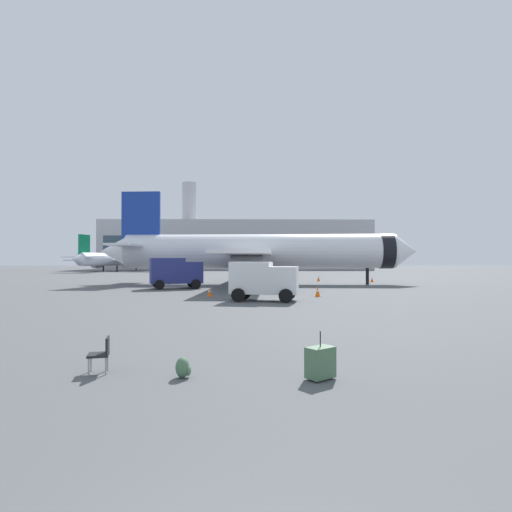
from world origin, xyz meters
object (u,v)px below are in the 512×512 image
(service_truck, at_px, (176,272))
(safety_cone_outer, at_px, (372,279))
(traveller_backpack, at_px, (183,368))
(rolling_suitcase, at_px, (320,362))
(airplane_taxiing, at_px, (114,259))
(gate_chair, at_px, (102,352))
(safety_cone_near, at_px, (319,278))
(safety_cone_far, at_px, (318,292))
(cargo_van, at_px, (263,279))
(safety_cone_mid, at_px, (210,292))
(airplane_at_gate, at_px, (257,252))

(service_truck, distance_m, safety_cone_outer, 24.90)
(traveller_backpack, bearing_deg, rolling_suitcase, -3.60)
(airplane_taxiing, xyz_separation_m, gate_chair, (28.15, -90.00, -2.33))
(safety_cone_near, distance_m, rolling_suitcase, 44.57)
(safety_cone_far, height_order, rolling_suitcase, rolling_suitcase)
(safety_cone_near, bearing_deg, airplane_taxiing, 131.12)
(airplane_taxiing, relative_size, safety_cone_near, 37.40)
(service_truck, relative_size, cargo_van, 1.11)
(gate_chair, bearing_deg, rolling_suitcase, -7.16)
(cargo_van, height_order, safety_cone_far, cargo_van)
(safety_cone_mid, bearing_deg, gate_chair, -91.92)
(safety_cone_mid, bearing_deg, safety_cone_near, 61.62)
(service_truck, xyz_separation_m, cargo_van, (7.89, -12.26, -0.16))
(service_truck, bearing_deg, gate_chair, -83.68)
(airplane_taxiing, distance_m, gate_chair, 94.33)
(safety_cone_outer, xyz_separation_m, gate_chair, (-18.87, -41.12, 0.18))
(cargo_van, relative_size, safety_cone_far, 6.36)
(cargo_van, relative_size, gate_chair, 5.47)
(cargo_van, relative_size, safety_cone_mid, 6.95)
(safety_cone_outer, xyz_separation_m, traveller_backpack, (-16.83, -41.57, -0.09))
(traveller_backpack, bearing_deg, safety_cone_far, 72.53)
(safety_cone_mid, distance_m, traveller_backpack, 21.72)
(service_truck, distance_m, safety_cone_near, 20.87)
(airplane_taxiing, height_order, safety_cone_near, airplane_taxiing)
(safety_cone_near, distance_m, gate_chair, 45.09)
(cargo_van, bearing_deg, rolling_suitcase, -88.09)
(rolling_suitcase, bearing_deg, safety_cone_outer, 71.87)
(rolling_suitcase, bearing_deg, safety_cone_near, 80.39)
(safety_cone_far, xyz_separation_m, traveller_backpack, (-6.72, -21.34, -0.13))
(airplane_taxiing, height_order, traveller_backpack, airplane_taxiing)
(cargo_van, bearing_deg, safety_cone_mid, 137.03)
(cargo_van, bearing_deg, airplane_taxiing, 114.33)
(airplane_taxiing, distance_m, traveller_backpack, 95.39)
(service_truck, relative_size, traveller_backpack, 10.91)
(cargo_van, relative_size, traveller_backpack, 9.80)
(airplane_taxiing, distance_m, safety_cone_far, 78.39)
(service_truck, height_order, safety_cone_outer, service_truck)
(service_truck, bearing_deg, traveller_backpack, -80.01)
(airplane_taxiing, distance_m, cargo_van, 79.45)
(airplane_taxiing, distance_m, safety_cone_outer, 67.87)
(airplane_at_gate, bearing_deg, safety_cone_near, 38.57)
(safety_cone_far, relative_size, safety_cone_outer, 1.14)
(airplane_taxiing, relative_size, gate_chair, 31.46)
(safety_cone_mid, bearing_deg, cargo_van, -42.97)
(cargo_van, bearing_deg, airplane_at_gate, 89.83)
(service_truck, relative_size, safety_cone_outer, 8.07)
(airplane_at_gate, bearing_deg, safety_cone_mid, -104.05)
(safety_cone_near, bearing_deg, rolling_suitcase, -99.61)
(airplane_taxiing, bearing_deg, airplane_at_gate, -58.30)
(traveller_backpack, height_order, gate_chair, gate_chair)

